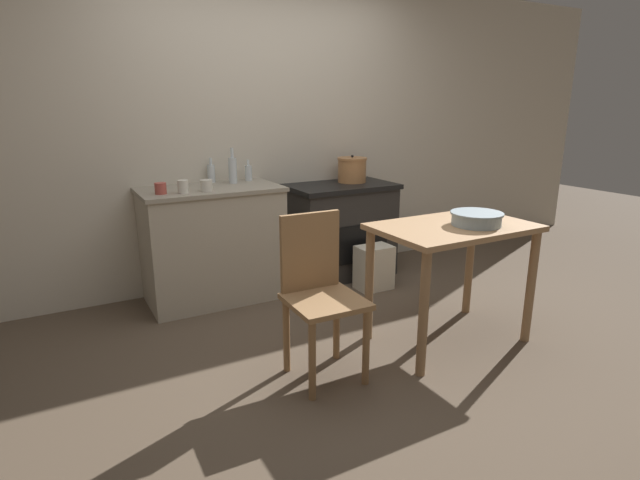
{
  "coord_description": "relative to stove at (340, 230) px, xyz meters",
  "views": [
    {
      "loc": [
        -1.64,
        -2.42,
        1.51
      ],
      "look_at": [
        0.0,
        0.54,
        0.58
      ],
      "focal_mm": 28.0,
      "sensor_mm": 36.0,
      "label": 1
    }
  ],
  "objects": [
    {
      "name": "mixing_bowl_large",
      "position": [
        0.04,
        -1.54,
        0.41
      ],
      "size": [
        0.32,
        0.32,
        0.08
      ],
      "color": "#93A8B2",
      "rests_on": "work_table"
    },
    {
      "name": "bottle_left",
      "position": [
        -0.95,
        0.1,
        0.59
      ],
      "size": [
        0.07,
        0.07,
        0.28
      ],
      "color": "silver",
      "rests_on": "counter_cabinet"
    },
    {
      "name": "stock_pot",
      "position": [
        0.14,
        0.05,
        0.52
      ],
      "size": [
        0.26,
        0.26,
        0.24
      ],
      "color": "#B77A47",
      "rests_on": "stove"
    },
    {
      "name": "chair",
      "position": [
        -1.0,
        -1.42,
        0.08
      ],
      "size": [
        0.41,
        0.41,
        0.92
      ],
      "rotation": [
        0.0,
        0.0,
        -0.03
      ],
      "color": "#997047",
      "rests_on": "ground_plane"
    },
    {
      "name": "work_table",
      "position": [
        -0.07,
        -1.47,
        0.23
      ],
      "size": [
        0.98,
        0.63,
        0.78
      ],
      "color": "#A87F56",
      "rests_on": "ground_plane"
    },
    {
      "name": "ground_plane",
      "position": [
        -0.62,
        -1.28,
        -0.42
      ],
      "size": [
        14.0,
        14.0,
        0.0
      ],
      "primitive_type": "plane",
      "color": "brown"
    },
    {
      "name": "stove",
      "position": [
        0.0,
        0.0,
        0.0
      ],
      "size": [
        0.93,
        0.58,
        0.83
      ],
      "color": "#2D2B28",
      "rests_on": "ground_plane"
    },
    {
      "name": "bottle_mid_left",
      "position": [
        -0.79,
        0.16,
        0.55
      ],
      "size": [
        0.06,
        0.06,
        0.17
      ],
      "color": "silver",
      "rests_on": "counter_cabinet"
    },
    {
      "name": "cup_center_right",
      "position": [
        -1.56,
        -0.12,
        0.52
      ],
      "size": [
        0.08,
        0.08,
        0.08
      ],
      "primitive_type": "cylinder",
      "color": "#B74C42",
      "rests_on": "counter_cabinet"
    },
    {
      "name": "cup_center_left",
      "position": [
        -1.24,
        -0.17,
        0.52
      ],
      "size": [
        0.09,
        0.09,
        0.08
      ],
      "primitive_type": "cylinder",
      "color": "silver",
      "rests_on": "counter_cabinet"
    },
    {
      "name": "flour_sack",
      "position": [
        0.05,
        -0.46,
        -0.23
      ],
      "size": [
        0.29,
        0.2,
        0.37
      ],
      "primitive_type": "cube",
      "color": "beige",
      "rests_on": "ground_plane"
    },
    {
      "name": "wall_back",
      "position": [
        -0.62,
        0.31,
        0.86
      ],
      "size": [
        8.0,
        0.07,
        2.55
      ],
      "color": "beige",
      "rests_on": "ground_plane"
    },
    {
      "name": "bottle_far_left",
      "position": [
        -1.09,
        0.22,
        0.55
      ],
      "size": [
        0.06,
        0.06,
        0.2
      ],
      "color": "silver",
      "rests_on": "counter_cabinet"
    },
    {
      "name": "counter_cabinet",
      "position": [
        -1.17,
        -0.01,
        0.03
      ],
      "size": [
        1.05,
        0.6,
        0.89
      ],
      "color": "#B2A893",
      "rests_on": "ground_plane"
    },
    {
      "name": "cup_center",
      "position": [
        -1.41,
        -0.17,
        0.53
      ],
      "size": [
        0.08,
        0.08,
        0.09
      ],
      "primitive_type": "cylinder",
      "color": "silver",
      "rests_on": "counter_cabinet"
    }
  ]
}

